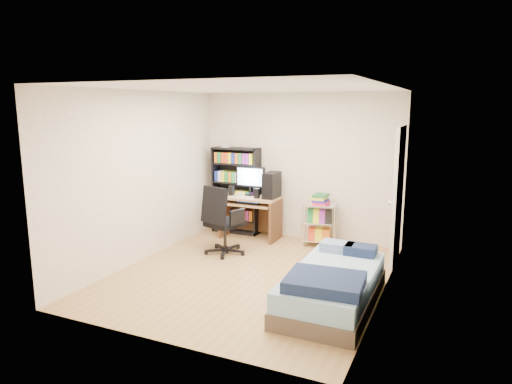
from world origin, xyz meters
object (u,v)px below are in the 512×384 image
at_px(bed, 333,286).
at_px(media_shelf, 236,189).
at_px(computer_desk, 257,200).
at_px(office_chair, 223,232).

bearing_deg(bed, media_shelf, 136.04).
relative_size(computer_desk, bed, 0.67).
bearing_deg(bed, office_chair, 151.18).
bearing_deg(computer_desk, media_shelf, 160.23).
bearing_deg(office_chair, media_shelf, 123.46).
height_order(computer_desk, office_chair, computer_desk).
height_order(media_shelf, office_chair, media_shelf).
relative_size(computer_desk, office_chair, 1.15).
relative_size(media_shelf, computer_desk, 1.30).
relative_size(media_shelf, bed, 0.87).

